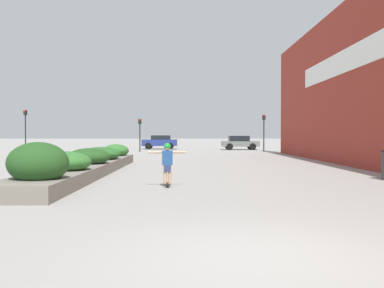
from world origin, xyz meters
The scene contains 10 objects.
ground_plane centered at (0.00, 0.00, 0.00)m, with size 300.00×300.00×0.00m, color gray.
planter_box centered at (-5.04, 11.57, 0.48)m, with size 1.92×15.36×1.44m.
skateboard centered at (-1.60, 7.61, 0.07)m, with size 0.21×0.71×0.10m.
skateboarder centered at (-1.60, 7.61, 0.87)m, with size 1.19×0.22×1.28m.
car_leftmost centered at (-4.00, 41.22, 0.81)m, with size 3.81×2.02×1.51m.
car_center_left centered at (14.73, 38.04, 0.77)m, with size 4.02×2.06×1.47m.
car_center_right centered at (4.52, 39.14, 0.78)m, with size 3.85×1.96×1.47m.
traffic_light_left centered at (-5.44, 34.35, 2.11)m, with size 0.28×0.30×3.06m.
traffic_light_right centered at (6.11, 33.82, 2.34)m, with size 0.28×0.30×3.43m.
traffic_light_far_left centered at (-15.88, 33.68, 2.59)m, with size 0.28×0.30×3.85m.
Camera 1 is at (-0.96, -5.72, 1.65)m, focal length 40.00 mm.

